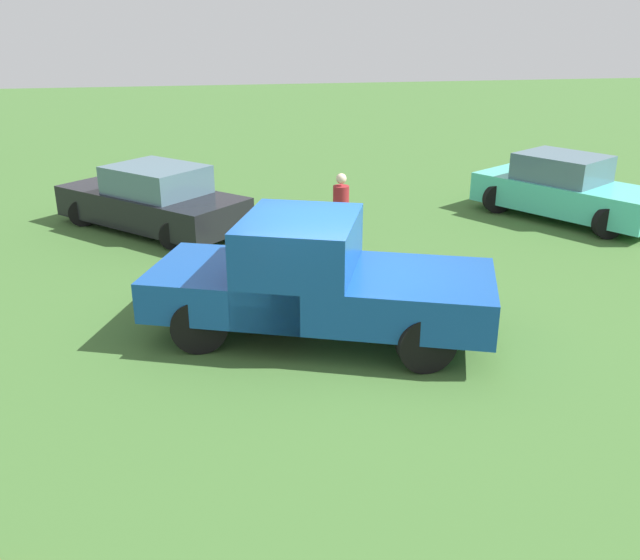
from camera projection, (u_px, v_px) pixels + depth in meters
The scene contains 5 objects.
ground_plane at pixel (333, 336), 10.28m from camera, with size 80.00×80.00×0.00m, color #3D662D.
pickup_truck at pixel (311, 276), 9.95m from camera, with size 5.32×3.54×1.82m.
sedan_near at pixel (566, 190), 15.95m from camera, with size 3.68×4.49×1.49m.
sedan_far at pixel (153, 200), 15.18m from camera, with size 4.41×4.43×1.45m.
person_bystander at pixel (341, 208), 13.67m from camera, with size 0.44×0.44×1.60m.
Camera 1 is at (-1.88, -9.09, 4.50)m, focal length 38.42 mm.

